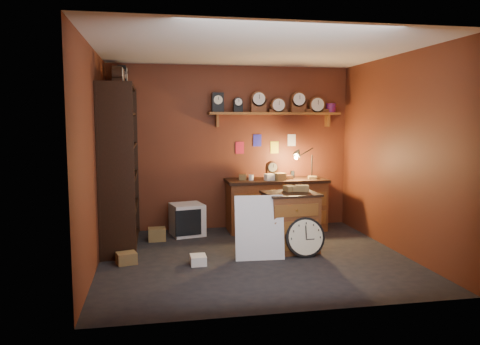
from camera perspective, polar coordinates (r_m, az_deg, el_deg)
name	(u,v)px	position (r m, az deg, el deg)	size (l,w,h in m)	color
floor	(254,258)	(6.30, 1.74, -10.32)	(4.00, 4.00, 0.00)	black
room_shell	(256,127)	(6.15, 1.99, 5.54)	(4.02, 3.62, 2.71)	#602A16
shelving_unit	(118,159)	(6.91, -14.69, 1.55)	(0.47, 1.60, 2.58)	black
workbench	(276,202)	(7.75, 4.42, -3.56)	(1.65, 0.66, 1.36)	brown
low_cabinet	(290,219)	(6.55, 6.16, -5.70)	(0.76, 0.66, 0.91)	brown
big_round_clock	(305,237)	(6.34, 7.94, -7.83)	(0.53, 0.17, 0.53)	black
white_panel	(259,259)	(6.26, 2.38, -10.44)	(0.64, 0.03, 0.86)	silver
mini_fridge	(187,219)	(7.47, -6.45, -5.71)	(0.57, 0.59, 0.50)	silver
floor_box_a	(127,258)	(6.19, -13.66, -10.11)	(0.24, 0.20, 0.15)	olive
floor_box_b	(198,260)	(6.02, -5.12, -10.57)	(0.20, 0.23, 0.12)	white
floor_box_c	(157,234)	(7.23, -10.09, -7.42)	(0.26, 0.21, 0.19)	olive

